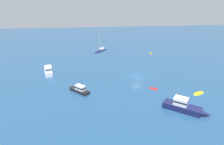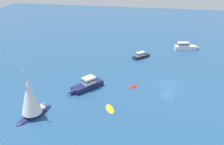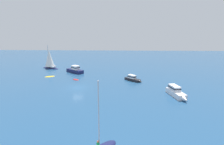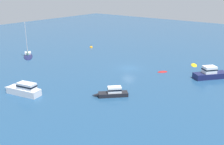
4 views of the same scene
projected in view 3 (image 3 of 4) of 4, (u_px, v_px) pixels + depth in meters
The scene contains 7 objects.
ground_plane at pixel (78, 87), 44.26m from camera, with size 160.00×160.00×0.00m, color navy.
yacht at pixel (50, 60), 65.25m from camera, with size 7.14×4.56×8.67m.
rib at pixel (50, 77), 54.34m from camera, with size 3.13×2.39×0.32m.
motor_cruiser at pixel (74, 70), 59.46m from camera, with size 7.08×6.06×2.32m.
powerboat at pixel (133, 78), 49.92m from camera, with size 4.75×4.70×1.55m.
rib_1 at pixel (76, 80), 51.02m from camera, with size 2.29×2.07×0.39m.
launch at pixel (176, 92), 38.37m from camera, with size 3.02×7.14×2.04m.
Camera 3 is at (-9.96, 41.92, 13.50)m, focal length 29.75 mm.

